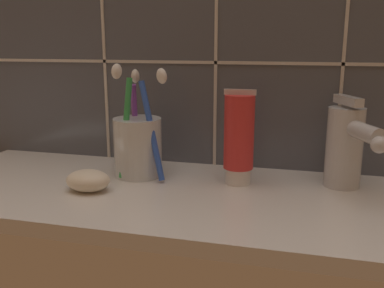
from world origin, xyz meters
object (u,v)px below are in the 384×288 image
at_px(toothbrush_cup, 138,144).
at_px(soap_bar, 88,180).
at_px(sink_faucet, 347,144).
at_px(toothpaste_tube, 239,138).

relative_size(toothbrush_cup, soap_bar, 2.77).
distance_m(toothbrush_cup, sink_faucet, 0.31).
height_order(toothbrush_cup, toothpaste_tube, toothbrush_cup).
distance_m(toothpaste_tube, sink_faucet, 0.15).
relative_size(toothpaste_tube, sink_faucet, 1.06).
distance_m(toothbrush_cup, toothpaste_tube, 0.16).
bearing_deg(toothpaste_tube, soap_bar, -156.55).
height_order(toothpaste_tube, sink_faucet, toothpaste_tube).
height_order(sink_faucet, soap_bar, sink_faucet).
bearing_deg(toothpaste_tube, toothbrush_cup, -179.84).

